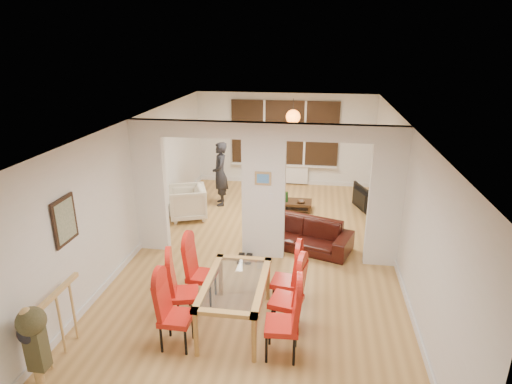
% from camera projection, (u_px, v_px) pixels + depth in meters
% --- Properties ---
extents(floor, '(5.00, 9.00, 0.01)m').
position_uv_depth(floor, '(263.00, 255.00, 8.35)').
color(floor, tan).
rests_on(floor, ground).
extents(room_walls, '(5.00, 9.00, 2.60)m').
position_uv_depth(room_walls, '(264.00, 192.00, 7.92)').
color(room_walls, silver).
rests_on(room_walls, floor).
extents(divider_wall, '(5.00, 0.18, 2.60)m').
position_uv_depth(divider_wall, '(264.00, 192.00, 7.92)').
color(divider_wall, white).
rests_on(divider_wall, floor).
extents(bay_window_blinds, '(3.00, 0.08, 1.80)m').
position_uv_depth(bay_window_blinds, '(284.00, 133.00, 11.98)').
color(bay_window_blinds, black).
rests_on(bay_window_blinds, room_walls).
extents(radiator, '(1.40, 0.08, 0.50)m').
position_uv_depth(radiator, '(283.00, 174.00, 12.35)').
color(radiator, white).
rests_on(radiator, floor).
extents(pendant_light, '(0.36, 0.36, 0.36)m').
position_uv_depth(pendant_light, '(293.00, 117.00, 10.66)').
color(pendant_light, orange).
rests_on(pendant_light, room_walls).
extents(stair_newel, '(0.40, 1.20, 1.10)m').
position_uv_depth(stair_newel, '(58.00, 321.00, 5.50)').
color(stair_newel, tan).
rests_on(stair_newel, floor).
extents(wall_poster, '(0.04, 0.52, 0.67)m').
position_uv_depth(wall_poster, '(65.00, 221.00, 5.92)').
color(wall_poster, gray).
rests_on(wall_poster, room_walls).
extents(pillar_photo, '(0.30, 0.03, 0.25)m').
position_uv_depth(pillar_photo, '(263.00, 178.00, 7.72)').
color(pillar_photo, '#4C8CD8').
rests_on(pillar_photo, divider_wall).
extents(dining_table, '(0.87, 1.55, 0.72)m').
position_uv_depth(dining_table, '(235.00, 303.00, 6.20)').
color(dining_table, '#B48442').
rests_on(dining_table, floor).
extents(dining_chair_la, '(0.42, 0.42, 1.04)m').
position_uv_depth(dining_chair_la, '(176.00, 313.00, 5.71)').
color(dining_chair_la, red).
rests_on(dining_chair_la, floor).
extents(dining_chair_lb, '(0.50, 0.50, 1.03)m').
position_uv_depth(dining_chair_lb, '(184.00, 289.00, 6.26)').
color(dining_chair_lb, red).
rests_on(dining_chair_lb, floor).
extents(dining_chair_lc, '(0.45, 0.45, 1.05)m').
position_uv_depth(dining_chair_lc, '(202.00, 271.00, 6.73)').
color(dining_chair_lc, red).
rests_on(dining_chair_lc, floor).
extents(dining_chair_ra, '(0.46, 0.46, 1.09)m').
position_uv_depth(dining_chair_ra, '(282.00, 320.00, 5.53)').
color(dining_chair_ra, red).
rests_on(dining_chair_ra, floor).
extents(dining_chair_rb, '(0.52, 0.52, 1.09)m').
position_uv_depth(dining_chair_rb, '(286.00, 296.00, 6.05)').
color(dining_chair_rb, red).
rests_on(dining_chair_rb, floor).
extents(dining_chair_rc, '(0.45, 0.45, 1.02)m').
position_uv_depth(dining_chair_rc, '(285.00, 277.00, 6.60)').
color(dining_chair_rc, red).
rests_on(dining_chair_rc, floor).
extents(sofa, '(2.14, 1.38, 0.58)m').
position_uv_depth(sofa, '(301.00, 233.00, 8.59)').
color(sofa, black).
rests_on(sofa, floor).
extents(armchair, '(1.06, 1.08, 0.77)m').
position_uv_depth(armchair, '(187.00, 202.00, 9.97)').
color(armchair, '#ECE2C8').
rests_on(armchair, floor).
extents(person, '(0.67, 0.53, 1.61)m').
position_uv_depth(person, '(220.00, 174.00, 10.67)').
color(person, black).
rests_on(person, floor).
extents(television, '(1.03, 0.50, 0.60)m').
position_uv_depth(television, '(359.00, 199.00, 10.41)').
color(television, black).
rests_on(television, floor).
extents(coffee_table, '(1.02, 0.54, 0.23)m').
position_uv_depth(coffee_table, '(291.00, 205.00, 10.53)').
color(coffee_table, '#342012').
rests_on(coffee_table, floor).
extents(bottle, '(0.07, 0.07, 0.27)m').
position_uv_depth(bottle, '(287.00, 197.00, 10.41)').
color(bottle, '#143F19').
rests_on(bottle, coffee_table).
extents(bowl, '(0.20, 0.20, 0.05)m').
position_uv_depth(bowl, '(301.00, 202.00, 10.37)').
color(bowl, '#342012').
rests_on(bowl, coffee_table).
extents(shoes, '(0.26, 0.28, 0.11)m').
position_uv_depth(shoes, '(245.00, 259.00, 8.09)').
color(shoes, black).
rests_on(shoes, floor).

